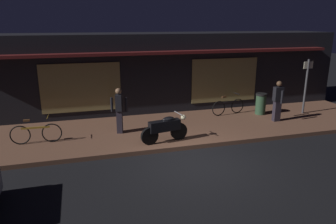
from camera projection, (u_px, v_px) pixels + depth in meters
ground_plane at (197, 163)px, 9.55m from camera, size 60.00×60.00×0.00m
sidewalk_slab at (170, 129)px, 12.31m from camera, size 18.00×4.00×0.15m
storefront_building at (150, 72)px, 14.96m from camera, size 18.00×3.30×3.60m
motorcycle at (165, 128)px, 10.67m from camera, size 1.69×0.60×0.97m
bicycle_parked at (228, 107)px, 13.89m from camera, size 1.64×0.44×0.91m
bicycle_extra at (36, 133)px, 10.58m from camera, size 1.66×0.42×0.91m
person_photographer at (119, 110)px, 11.47m from camera, size 0.61×0.42×1.67m
person_bystander at (278, 100)px, 12.83m from camera, size 0.38×0.61×1.67m
sign_post at (306, 83)px, 13.81m from camera, size 0.44×0.09×2.40m
trash_bin at (261, 104)px, 13.93m from camera, size 0.48×0.48×0.93m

